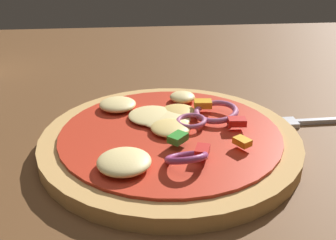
# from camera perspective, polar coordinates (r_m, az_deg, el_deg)

# --- Properties ---
(dining_table) EXTENTS (1.29, 1.01, 0.03)m
(dining_table) POSITION_cam_1_polar(r_m,az_deg,el_deg) (0.42, 2.74, -3.50)
(dining_table) COLOR brown
(dining_table) RESTS_ON ground
(pizza) EXTENTS (0.24, 0.24, 0.03)m
(pizza) POSITION_cam_1_polar(r_m,az_deg,el_deg) (0.38, 0.19, -2.61)
(pizza) COLOR tan
(pizza) RESTS_ON dining_table
(fork) EXTENTS (0.20, 0.02, 0.01)m
(fork) POSITION_cam_1_polar(r_m,az_deg,el_deg) (0.46, 21.66, -0.10)
(fork) COLOR silver
(fork) RESTS_ON dining_table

